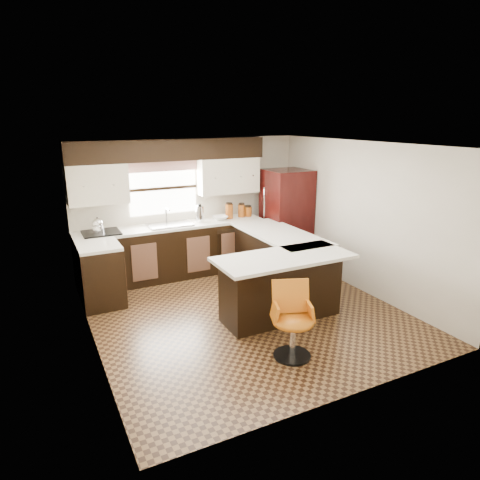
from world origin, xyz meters
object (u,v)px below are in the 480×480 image
peninsula_return (281,288)px  bar_chair (293,322)px  peninsula_long (277,262)px  refrigerator (286,218)px

peninsula_return → bar_chair: 1.05m
peninsula_long → refrigerator: size_ratio=1.07×
peninsula_return → refrigerator: bearing=55.9°
bar_chair → refrigerator: bearing=79.5°
peninsula_return → peninsula_long: bearing=61.7°
peninsula_return → bar_chair: (-0.43, -0.96, 0.00)m
peninsula_long → peninsula_return: size_ratio=1.18×
refrigerator → peninsula_return: bearing=-124.1°
peninsula_long → refrigerator: (0.79, 0.97, 0.46)m
peninsula_return → bar_chair: bar_chair is taller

